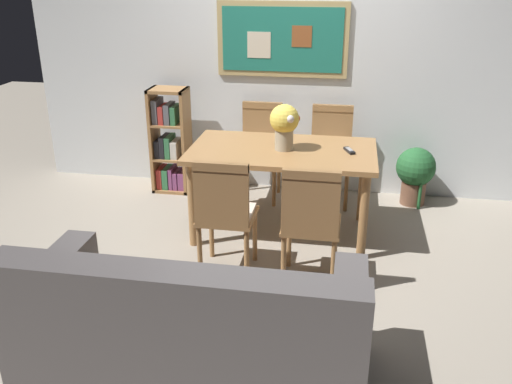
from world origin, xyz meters
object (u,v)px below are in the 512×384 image
dining_chair_near_right (311,217)px  leather_couch (192,333)px  dining_chair_near_left (225,208)px  bookshelf (170,145)px  potted_ivy (415,172)px  flower_vase (285,123)px  tv_remote (349,150)px  dining_chair_far_left (261,143)px  dining_table (282,160)px  dining_chair_far_right (331,146)px

dining_chair_near_right → leather_couch: bearing=-116.5°
dining_chair_near_left → bookshelf: (-0.90, 1.54, -0.06)m
bookshelf → potted_ivy: bookshelf is taller
dining_chair_near_right → dining_chair_near_left: bearing=175.9°
bookshelf → potted_ivy: (2.37, 0.05, -0.16)m
bookshelf → flower_vase: (1.22, -0.77, 0.48)m
dining_chair_near_left → tv_remote: dining_chair_near_left is taller
dining_chair_far_left → tv_remote: dining_chair_far_left is taller
dining_chair_far_left → potted_ivy: 1.48m
bookshelf → potted_ivy: bearing=1.2°
bookshelf → dining_chair_near_left: bearing=-59.5°
dining_table → potted_ivy: bearing=34.9°
bookshelf → flower_vase: 1.53m
dining_chair_near_left → leather_couch: size_ratio=0.51×
dining_table → dining_chair_far_right: dining_chair_far_right is taller
dining_table → flower_vase: bearing=-42.2°
dining_table → flower_vase: 0.31m
leather_couch → flower_vase: bearing=82.5°
dining_table → leather_couch: leather_couch is taller
tv_remote → dining_chair_far_left: bearing=137.9°
dining_chair_far_right → leather_couch: 2.74m
dining_chair_near_left → dining_chair_near_right: same height
dining_chair_far_left → bookshelf: (-0.90, -0.01, -0.06)m
dining_table → dining_chair_far_left: bearing=111.6°
dining_chair_near_right → dining_chair_far_right: bearing=87.9°
dining_table → flower_vase: size_ratio=4.08×
dining_chair_far_right → flower_vase: flower_vase is taller
dining_chair_near_left → tv_remote: bearing=43.4°
dining_chair_far_right → dining_table: bearing=-115.1°
dining_table → dining_chair_near_left: size_ratio=1.65×
dining_chair_near_right → tv_remote: 0.89m
flower_vase → potted_ivy: bearing=35.7°
flower_vase → dining_chair_near_left: bearing=-112.7°
dining_chair_near_right → flower_vase: 0.95m
leather_couch → tv_remote: 2.11m
dining_chair_near_left → dining_chair_near_right: size_ratio=1.00×
tv_remote → dining_table: bearing=-178.3°
dining_chair_near_left → leather_couch: dining_chair_near_left is taller
dining_chair_near_right → bookshelf: bookshelf is taller
leather_couch → flower_vase: flower_vase is taller
dining_table → dining_chair_near_right: size_ratio=1.65×
dining_chair_near_right → potted_ivy: 1.85m
potted_ivy → dining_chair_far_right: bearing=-177.4°
dining_table → tv_remote: size_ratio=9.30×
dining_chair_far_right → dining_chair_near_right: size_ratio=1.00×
leather_couch → flower_vase: (0.25, 1.88, 0.64)m
dining_chair_near_left → flower_vase: size_ratio=2.47×
dining_chair_far_left → dining_chair_near_right: size_ratio=1.00×
bookshelf → tv_remote: 1.92m
dining_chair_far_right → bookshelf: (-1.57, -0.01, -0.06)m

